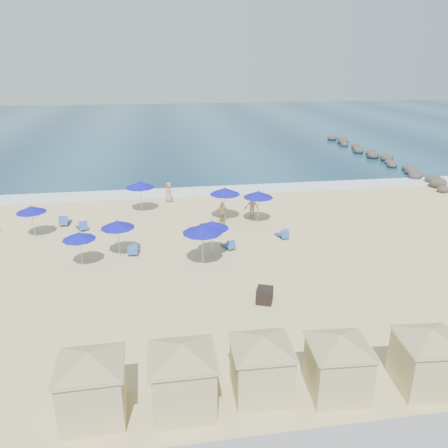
{
  "coord_description": "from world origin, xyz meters",
  "views": [
    {
      "loc": [
        -0.87,
        -20.78,
        10.8
      ],
      "look_at": [
        2.87,
        3.0,
        1.65
      ],
      "focal_mm": 35.0,
      "sensor_mm": 36.0,
      "label": 1
    }
  ],
  "objects": [
    {
      "name": "ground",
      "position": [
        0.0,
        0.0,
        0.0
      ],
      "size": [
        160.0,
        160.0,
        0.0
      ],
      "primitive_type": "plane",
      "color": "#D3BF86",
      "rests_on": "ground"
    },
    {
      "name": "ocean",
      "position": [
        0.0,
        55.0,
        0.03
      ],
      "size": [
        160.0,
        80.0,
        0.06
      ],
      "primitive_type": "cube",
      "color": "#0E314E",
      "rests_on": "ground"
    },
    {
      "name": "surf_line",
      "position": [
        0.0,
        15.5,
        0.04
      ],
      "size": [
        160.0,
        2.5,
        0.08
      ],
      "primitive_type": "cube",
      "color": "white",
      "rests_on": "ground"
    },
    {
      "name": "rock_jetty",
      "position": [
        24.01,
        24.9,
        0.36
      ],
      "size": [
        2.56,
        26.66,
        0.96
      ],
      "color": "#302A28",
      "rests_on": "ground"
    },
    {
      "name": "trash_bin",
      "position": [
        3.82,
        -3.3,
        0.37
      ],
      "size": [
        0.96,
        0.96,
        0.74
      ],
      "primitive_type": "cube",
      "rotation": [
        0.0,
        0.0,
        -0.38
      ],
      "color": "black",
      "rests_on": "ground"
    },
    {
      "name": "cabana_0",
      "position": [
        -3.26,
        -9.23,
        1.52
      ],
      "size": [
        4.24,
        4.24,
        2.66
      ],
      "color": "beige",
      "rests_on": "ground"
    },
    {
      "name": "cabana_1",
      "position": [
        -0.41,
        -9.31,
        1.56
      ],
      "size": [
        4.33,
        4.33,
        2.72
      ],
      "color": "beige",
      "rests_on": "ground"
    },
    {
      "name": "cabana_2",
      "position": [
        2.24,
        -9.09,
        1.47
      ],
      "size": [
        4.09,
        4.09,
        2.57
      ],
      "color": "beige",
      "rests_on": "ground"
    },
    {
      "name": "cabana_3",
      "position": [
        4.82,
        -9.43,
        1.46
      ],
      "size": [
        4.05,
        4.05,
        2.54
      ],
      "color": "beige",
      "rests_on": "ground"
    },
    {
      "name": "cabana_4",
      "position": [
        7.95,
        -9.64,
        1.47
      ],
      "size": [
        4.08,
        4.08,
        2.57
      ],
      "color": "beige",
      "rests_on": "ground"
    },
    {
      "name": "umbrella_2",
      "position": [
        -8.9,
        6.95,
        1.87
      ],
      "size": [
        1.89,
        1.89,
        2.15
      ],
      "color": "#A5A8AD",
      "rests_on": "ground"
    },
    {
      "name": "umbrella_3",
      "position": [
        -5.26,
        2.06,
        1.79
      ],
      "size": [
        1.82,
        1.82,
        2.07
      ],
      "color": "#A5A8AD",
      "rests_on": "ground"
    },
    {
      "name": "umbrella_4",
      "position": [
        -2.17,
        10.86,
        2.11
      ],
      "size": [
        2.14,
        2.14,
        2.44
      ],
      "color": "#A5A8AD",
      "rests_on": "ground"
    },
    {
      "name": "umbrella_5",
      "position": [
        -3.27,
        3.15,
        1.94
      ],
      "size": [
        1.96,
        1.96,
        2.24
      ],
      "color": "#A5A8AD",
      "rests_on": "ground"
    },
    {
      "name": "umbrella_6",
      "position": [
        1.38,
        1.12,
        2.18
      ],
      "size": [
        2.21,
        2.21,
        2.51
      ],
      "color": "#A5A8AD",
      "rests_on": "ground"
    },
    {
      "name": "umbrella_7",
      "position": [
        2.06,
        2.22,
        1.94
      ],
      "size": [
        1.97,
        1.97,
        2.24
      ],
      "color": "#A5A8AD",
      "rests_on": "ground"
    },
    {
      "name": "umbrella_8",
      "position": [
        3.75,
        8.17,
        2.13
      ],
      "size": [
        2.16,
        2.16,
        2.46
      ],
      "color": "#A5A8AD",
      "rests_on": "ground"
    },
    {
      "name": "umbrella_9",
      "position": [
        5.94,
        7.29,
        2.06
      ],
      "size": [
        2.08,
        2.08,
        2.37
      ],
      "color": "#A5A8AD",
      "rests_on": "ground"
    },
    {
      "name": "beach_chair_1",
      "position": [
        -7.38,
        8.9,
        0.26
      ],
      "size": [
        0.69,
        1.4,
        0.75
      ],
      "color": "#2A4E9C",
      "rests_on": "ground"
    },
    {
      "name": "beach_chair_2",
      "position": [
        -6.05,
        7.73,
        0.24
      ],
      "size": [
        1.03,
        1.38,
        0.7
      ],
      "color": "#2A4E9C",
      "rests_on": "ground"
    },
    {
      "name": "beach_chair_3",
      "position": [
        -2.49,
        3.27,
        0.25
      ],
      "size": [
        0.73,
        1.39,
        0.73
      ],
      "color": "#2A4E9C",
      "rests_on": "ground"
    },
    {
      "name": "beach_chair_4",
      "position": [
        3.19,
        3.11,
        0.22
      ],
      "size": [
        0.86,
        1.25,
        0.63
      ],
      "color": "#2A4E9C",
      "rests_on": "ground"
    },
    {
      "name": "beach_chair_5",
      "position": [
        6.89,
        4.27,
        0.23
      ],
      "size": [
        0.79,
        1.29,
        0.66
      ],
      "color": "#2A4E9C",
      "rests_on": "ground"
    },
    {
      "name": "beachgoer_1",
      "position": [
        3.41,
        7.36,
        0.81
      ],
      "size": [
        1.0,
        0.56,
        1.61
      ],
      "primitive_type": "imported",
      "rotation": [
        0.0,
        0.0,
        0.18
      ],
      "color": "tan",
      "rests_on": "ground"
    },
    {
      "name": "beachgoer_2",
      "position": [
        5.72,
        8.28,
        0.86
      ],
      "size": [
        1.28,
        1.13,
        1.71
      ],
      "primitive_type": "imported",
      "rotation": [
        0.0,
        0.0,
        5.72
      ],
      "color": "tan",
      "rests_on": "ground"
    },
    {
      "name": "beachgoer_3",
      "position": [
        -0.04,
        13.0,
        0.8
      ],
      "size": [
        0.91,
        0.91,
        1.6
      ],
      "primitive_type": "imported",
      "rotation": [
        0.0,
        0.0,
        5.5
      ],
      "color": "tan",
      "rests_on": "ground"
    }
  ]
}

